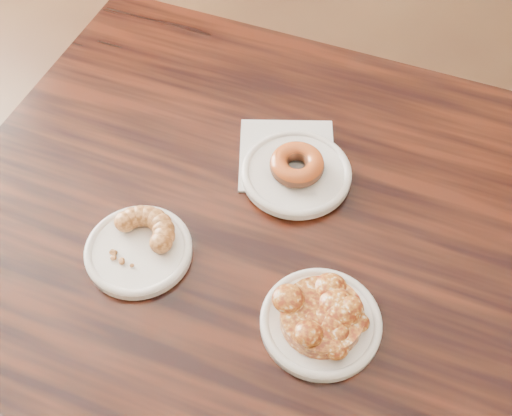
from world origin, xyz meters
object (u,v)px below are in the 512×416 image
Objects in this scene: cafe_table at (248,351)px; glazed_donut at (297,165)px; apple_fritter at (322,315)px; cruller_fragment at (137,243)px.

glazed_donut is (-0.01, 0.15, 0.41)m from cafe_table.
apple_fritter is (0.15, -0.05, 0.41)m from cafe_table.
glazed_donut is at bearing 64.92° from cruller_fragment.
cruller_fragment is at bearing -154.75° from cafe_table.
cafe_table is 0.43m from cruller_fragment.
cafe_table is at bearing 37.31° from cruller_fragment.
cruller_fragment is at bearing -170.25° from apple_fritter.
cafe_table is 0.44m from apple_fritter.
cafe_table is 11.17× the size of glazed_donut.
glazed_donut is at bearing 80.87° from cafe_table.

